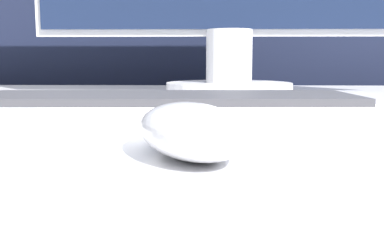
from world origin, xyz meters
name	(u,v)px	position (x,y,z in m)	size (l,w,h in m)	color
partition_panel	(192,110)	(0.00, 0.69, 0.69)	(5.00, 0.03, 1.37)	black
computer_mouse_near	(191,130)	(0.02, -0.23, 0.78)	(0.10, 0.13, 0.03)	silver
keyboard	(166,105)	(-0.01, -0.02, 0.77)	(0.44, 0.16, 0.02)	white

